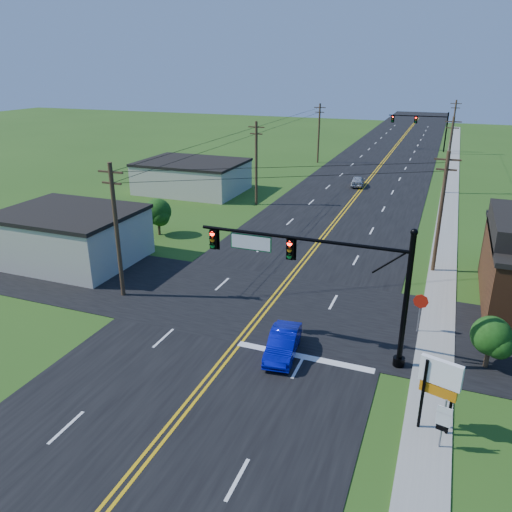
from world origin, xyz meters
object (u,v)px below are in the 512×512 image
at_px(blue_car, 283,344).
at_px(route_sign, 443,421).
at_px(stop_sign, 420,305).
at_px(signal_mast_far, 421,125).
at_px(signal_mast_main, 319,269).

relative_size(blue_car, route_sign, 1.72).
height_order(blue_car, stop_sign, stop_sign).
bearing_deg(signal_mast_far, blue_car, -91.22).
height_order(signal_mast_main, stop_sign, signal_mast_main).
bearing_deg(stop_sign, blue_car, -136.61).
distance_m(route_sign, stop_sign, 9.63).
height_order(blue_car, route_sign, route_sign).
distance_m(signal_mast_main, signal_mast_far, 72.00).
bearing_deg(stop_sign, route_sign, -75.28).
xyz_separation_m(signal_mast_main, stop_sign, (5.09, 3.98, -3.00)).
bearing_deg(route_sign, signal_mast_main, 151.73).
height_order(signal_mast_main, signal_mast_far, same).
height_order(route_sign, stop_sign, stop_sign).
relative_size(blue_car, stop_sign, 1.68).
xyz_separation_m(signal_mast_far, route_sign, (6.56, -77.52, -3.17)).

